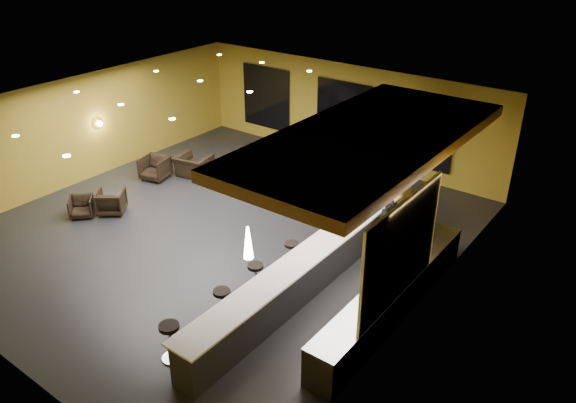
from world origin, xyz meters
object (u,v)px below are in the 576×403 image
Objects in this scene: armchair_c at (155,168)px; bar_stool_4 at (324,231)px; column at (400,163)px; bar_stool_2 at (256,275)px; staff_b at (419,221)px; bar_stool_5 at (347,210)px; bar_counter at (306,274)px; armchair_d at (194,166)px; pendant_1 at (320,196)px; pendant_0 at (248,242)px; bar_stool_0 at (170,337)px; pendant_2 at (374,162)px; armchair_a at (81,207)px; staff_a at (387,228)px; prep_counter at (392,297)px; bar_stool_3 at (292,252)px; armchair_b at (111,202)px; staff_c at (424,234)px; bar_stool_1 at (222,301)px.

armchair_c is 1.11× the size of bar_stool_4.
column reaches higher than bar_stool_2.
staff_b is at bearing 34.49° from bar_stool_4.
staff_b is at bearing 0.93° from bar_stool_5.
bar_counter reaches higher than bar_stool_2.
armchair_c is at bearing 37.14° from armchair_d.
armchair_d is (0.86, 0.97, -0.02)m from armchair_c.
armchair_c is 0.76× the size of armchair_d.
staff_b is at bearing -6.79° from armchair_c.
bar_stool_2 is (-0.93, -1.23, -1.85)m from pendant_1.
pendant_0 is 0.82× the size of bar_stool_0.
pendant_2 reaches higher than bar_stool_0.
armchair_d reaches higher than armchair_a.
staff_b is 1.97× the size of armchair_c.
pendant_0 is 0.43× the size of staff_a.
prep_counter reaches higher than bar_stool_4.
armchair_c is at bearing -162.93° from column.
staff_b is at bearing 52.34° from bar_stool_3.
armchair_d is 1.41× the size of bar_stool_5.
armchair_b is 0.92× the size of armchair_c.
column is 4.68× the size of bar_stool_3.
staff_a is 1.88× the size of armchair_c.
bar_counter is at bearing -74.95° from bar_stool_5.
armchair_a is at bearing -150.84° from staff_a.
pendant_0 is at bearing -42.36° from armchair_c.
staff_c is at bearing 55.49° from bar_stool_2.
column is at bearing 83.92° from bar_stool_0.
bar_stool_1 is 1.07× the size of bar_stool_3.
pendant_2 is 0.62× the size of armchair_d.
pendant_2 is at bearing 70.11° from bar_stool_3.
bar_stool_3 is at bearing -122.49° from staff_a.
bar_stool_0 is at bearing -53.28° from armchair_c.
staff_c is at bearing 99.28° from prep_counter.
column is 8.27m from armchair_c.
staff_a is at bearing 75.36° from bar_stool_0.
bar_stool_1 is at bearing -139.47° from prep_counter.
bar_stool_2 is 4.05m from bar_stool_5.
staff_c is at bearing -43.46° from staff_b.
bar_stool_3 is 2.71m from bar_stool_5.
bar_stool_2 is 1.34m from bar_stool_3.
bar_counter is 10.20× the size of bar_stool_2.
bar_stool_3 is (-1.59, -1.99, -0.33)m from staff_a.
staff_a is 2.02× the size of bar_stool_5.
pendant_2 is at bearing 166.80° from armchair_b.
bar_stool_0 is at bearing -96.08° from column.
armchair_b is 2.56m from armchair_c.
bar_stool_1 is (6.64, -1.05, 0.20)m from armchair_a.
pendant_1 reaches higher than prep_counter.
armchair_d is 6.27m from bar_stool_4.
staff_b is 2.49× the size of armchair_a.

